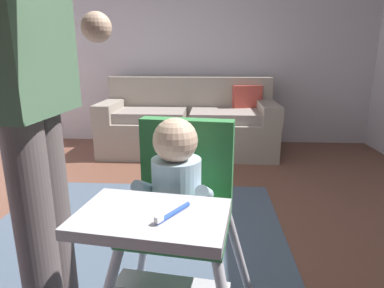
% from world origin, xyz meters
% --- Properties ---
extents(ground, '(6.10, 6.52, 0.10)m').
position_xyz_m(ground, '(0.00, 0.00, -0.05)').
color(ground, brown).
extents(wall_far, '(5.30, 0.06, 2.64)m').
position_xyz_m(wall_far, '(0.00, 2.49, 1.32)').
color(wall_far, silver).
rests_on(wall_far, ground).
extents(couch, '(1.99, 0.86, 0.86)m').
position_xyz_m(couch, '(-0.01, 1.97, 0.33)').
color(couch, gray).
rests_on(couch, ground).
extents(high_chair, '(0.68, 0.78, 0.92)m').
position_xyz_m(high_chair, '(0.14, -0.75, 0.62)').
color(high_chair, silver).
rests_on(high_chair, ground).
extents(adult_standing, '(0.51, 0.50, 1.67)m').
position_xyz_m(adult_standing, '(-0.36, -0.73, 0.94)').
color(adult_standing, '#665859').
rests_on(adult_standing, ground).
extents(toy_ball, '(0.15, 0.15, 0.15)m').
position_xyz_m(toy_ball, '(0.01, -0.03, 0.08)').
color(toy_ball, green).
rests_on(toy_ball, ground).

